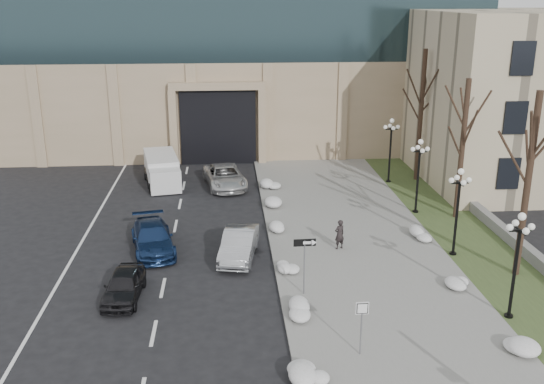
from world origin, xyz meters
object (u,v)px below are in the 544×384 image
Objects in this scene: car_d at (225,177)px; box_truck at (162,170)px; keep_sign at (362,317)px; car_e at (156,174)px; pedestrian at (339,234)px; car_a at (124,285)px; lamppost_b at (458,200)px; car_c at (153,238)px; one_way_sign at (308,249)px; lamppost_d at (391,142)px; car_b at (239,244)px; lamppost_a at (517,252)px; lamppost_c at (419,166)px.

car_d is 4.71m from box_truck.
keep_sign is at bearing -87.15° from car_d.
pedestrian is at bearing -62.59° from car_e.
keep_sign is (9.55, -5.39, 1.04)m from car_a.
pedestrian is 6.30m from lamppost_b.
box_truck is at bearing 81.20° from car_c.
one_way_sign is 1.22× the size of keep_sign.
pedestrian is 0.25× the size of box_truck.
keep_sign is at bearing -107.46° from lamppost_d.
car_b is 1.98× the size of keep_sign.
lamppost_a is at bearing 102.32° from pedestrian.
car_c is at bearing -163.79° from lamppost_c.
box_truck is (-10.55, 13.17, 0.03)m from pedestrian.
lamppost_a reaches higher than car_d.
keep_sign is 22.88m from lamppost_d.
car_b is at bearing -27.57° from car_c.
pedestrian is 0.34× the size of lamppost_b.
lamppost_d reaches higher than car_a.
one_way_sign reaches higher than car_c.
car_e is 26.87m from lamppost_a.
lamppost_c reaches higher than car_a.
lamppost_b is (0.00, 6.50, 0.00)m from lamppost_a.
box_truck reaches higher than car_e.
box_truck reaches higher than car_a.
car_a is at bearing -148.89° from lamppost_c.
car_d is at bearing 77.57° from car_a.
keep_sign is (9.52, -23.12, 0.73)m from box_truck.
pedestrian is 13.36m from lamppost_d.
car_a is at bearing -132.45° from car_b.
car_d is 22.96m from lamppost_a.
lamppost_c reaches higher than one_way_sign.
one_way_sign is 0.59× the size of lamppost_b.
one_way_sign is 13.18m from lamppost_c.
one_way_sign reaches higher than pedestrian.
car_c is (0.70, 5.34, 0.08)m from car_a.
car_d is 3.36× the size of pedestrian.
lamppost_a is 1.00× the size of lamppost_b.
keep_sign is at bearing -114.14° from lamppost_c.
box_truck reaches higher than car_c.
lamppost_c reaches higher than pedestrian.
one_way_sign reaches higher than car_b.
car_d reaches higher than car_c.
car_b is 1.63× the size of one_way_sign.
car_d is at bearing 58.96° from car_c.
lamppost_c is 1.00× the size of lamppost_d.
keep_sign is at bearing -26.34° from car_a.
lamppost_c is (16.81, -7.83, 2.41)m from car_e.
lamppost_a is (16.41, -3.10, 2.42)m from car_a.
car_c is (-4.55, 1.28, -0.02)m from car_b.
lamppost_a is at bearing -62.26° from box_truck.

